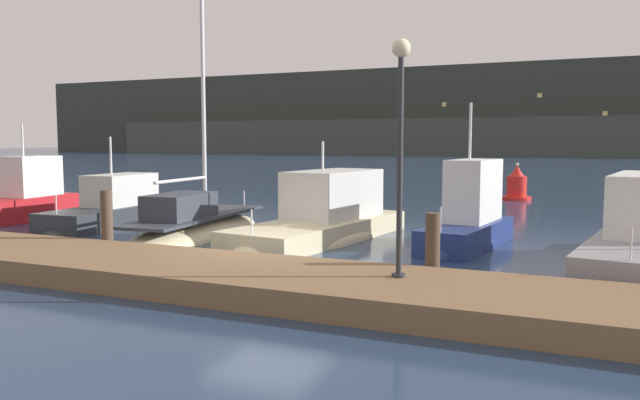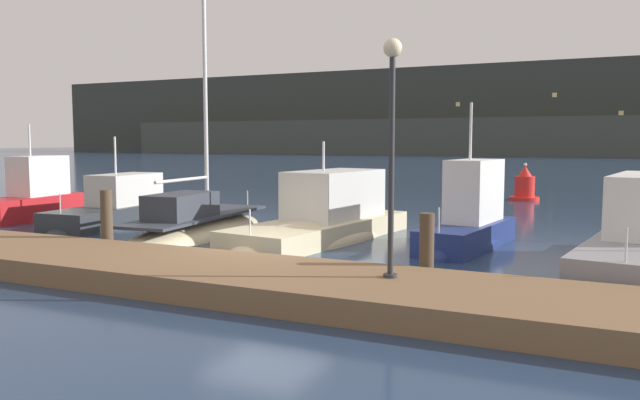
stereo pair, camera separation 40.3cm
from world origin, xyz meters
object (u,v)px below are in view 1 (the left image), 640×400
object	(u,v)px
motorboat_berth_4	(323,229)
channel_buoy	(517,186)
dock_lamppost	(400,119)
sailboat_berth_3	(195,232)
motorboat_berth_5	(468,232)
motorboat_berth_2	(112,216)
motorboat_berth_1	(25,209)

from	to	relation	value
motorboat_berth_4	channel_buoy	xyz separation A→B (m)	(3.74, 14.57, 0.34)
dock_lamppost	sailboat_berth_3	bearing A→B (deg)	147.82
motorboat_berth_5	dock_lamppost	world-z (taller)	dock_lamppost
motorboat_berth_4	dock_lamppost	world-z (taller)	dock_lamppost
sailboat_berth_3	motorboat_berth_5	size ratio (longest dim) A/B	1.77
motorboat_berth_2	motorboat_berth_5	bearing A→B (deg)	2.26
motorboat_berth_2	motorboat_berth_4	size ratio (longest dim) A/B	0.75
motorboat_berth_2	dock_lamppost	xyz separation A→B (m)	(11.55, -5.80, 2.86)
motorboat_berth_4	motorboat_berth_5	xyz separation A→B (m)	(4.05, 0.34, 0.10)
channel_buoy	dock_lamppost	bearing A→B (deg)	-89.30
motorboat_berth_1	dock_lamppost	size ratio (longest dim) A/B	1.18
motorboat_berth_1	sailboat_berth_3	size ratio (longest dim) A/B	0.55
motorboat_berth_2	motorboat_berth_5	xyz separation A→B (m)	(11.61, 0.46, 0.10)
motorboat_berth_1	motorboat_berth_2	xyz separation A→B (m)	(3.83, 0.12, -0.09)
motorboat_berth_1	channel_buoy	distance (m)	21.17
sailboat_berth_3	motorboat_berth_4	world-z (taller)	sailboat_berth_3
channel_buoy	motorboat_berth_2	bearing A→B (deg)	-127.60
motorboat_berth_2	sailboat_berth_3	bearing A→B (deg)	-14.68
motorboat_berth_5	dock_lamppost	distance (m)	6.84
channel_buoy	dock_lamppost	xyz separation A→B (m)	(0.25, -20.48, 2.52)
motorboat_berth_1	motorboat_berth_4	xyz separation A→B (m)	(11.40, 0.23, -0.09)
motorboat_berth_4	channel_buoy	size ratio (longest dim) A/B	4.38
motorboat_berth_1	sailboat_berth_3	distance (m)	7.89
sailboat_berth_3	channel_buoy	distance (m)	17.35
sailboat_berth_3	motorboat_berth_4	xyz separation A→B (m)	(3.57, 1.16, 0.14)
motorboat_berth_4	dock_lamppost	size ratio (longest dim) A/B	1.90
sailboat_berth_3	motorboat_berth_1	bearing A→B (deg)	173.22
dock_lamppost	motorboat_berth_4	bearing A→B (deg)	123.99
motorboat_berth_1	sailboat_berth_3	world-z (taller)	sailboat_berth_3
motorboat_berth_1	motorboat_berth_4	distance (m)	11.40
motorboat_berth_4	dock_lamppost	distance (m)	7.68
motorboat_berth_5	channel_buoy	distance (m)	14.23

